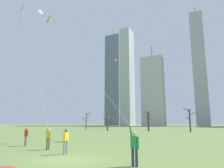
# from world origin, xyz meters

# --- Properties ---
(ground_plane) EXTENTS (400.00, 400.00, 0.00)m
(ground_plane) POSITION_xyz_m (0.00, 0.00, 0.00)
(ground_plane) COLOR olive
(kite_flyer_foreground_left_orange) EXTENTS (8.70, 2.95, 10.89)m
(kite_flyer_foreground_left_orange) POSITION_xyz_m (2.86, 0.18, 2.28)
(kite_flyer_foreground_left_orange) COLOR #33384C
(kite_flyer_foreground_left_orange) RESTS_ON ground
(kite_flyer_foreground_right_blue) EXTENTS (8.43, 3.72, 15.80)m
(kite_flyer_foreground_right_blue) POSITION_xyz_m (-5.02, 3.39, 2.96)
(kite_flyer_foreground_right_blue) COLOR #726656
(kite_flyer_foreground_right_blue) RESTS_ON ground
(bystander_watching_nearby) EXTENTS (0.26, 0.50, 1.62)m
(bystander_watching_nearby) POSITION_xyz_m (-1.28, 1.57, 0.90)
(bystander_watching_nearby) COLOR gray
(bystander_watching_nearby) RESTS_ON ground
(bystander_far_off_by_trees) EXTENTS (0.49, 0.30, 1.62)m
(bystander_far_off_by_trees) POSITION_xyz_m (-7.38, 4.05, 0.90)
(bystander_far_off_by_trees) COLOR gray
(bystander_far_off_by_trees) RESTS_ON ground
(distant_kite_high_overhead_white) EXTENTS (1.74, 6.23, 22.27)m
(distant_kite_high_overhead_white) POSITION_xyz_m (-18.87, 16.92, 19.85)
(distant_kite_high_overhead_white) COLOR white
(distant_kite_high_overhead_white) RESTS_ON ground
(distant_kite_drifting_left_pink) EXTENTS (0.32, 7.36, 17.22)m
(distant_kite_drifting_left_pink) POSITION_xyz_m (-12.05, 33.80, 14.77)
(distant_kite_drifting_left_pink) COLOR pink
(distant_kite_drifting_left_pink) RESTS_ON ground
(bare_tree_leftmost) EXTENTS (3.01, 3.01, 4.35)m
(bare_tree_leftmost) POSITION_xyz_m (-16.03, 38.39, 2.41)
(bare_tree_leftmost) COLOR brown
(bare_tree_leftmost) RESTS_ON ground
(bare_tree_far_right_edge) EXTENTS (1.35, 3.34, 4.95)m
(bare_tree_far_right_edge) POSITION_xyz_m (-24.42, 41.81, 2.62)
(bare_tree_far_right_edge) COLOR brown
(bare_tree_far_right_edge) RESTS_ON ground
(bare_tree_center) EXTENTS (2.83, 1.30, 5.13)m
(bare_tree_center) POSITION_xyz_m (3.56, 37.93, 2.70)
(bare_tree_center) COLOR #423326
(bare_tree_center) RESTS_ON ground
(bare_tree_rightmost) EXTENTS (1.84, 2.53, 4.70)m
(bare_tree_rightmost) POSITION_xyz_m (-5.73, 39.06, 2.52)
(bare_tree_rightmost) COLOR #423326
(bare_tree_rightmost) RESTS_ON ground
(skyline_squat_block) EXTENTS (7.09, 7.59, 69.51)m
(skyline_squat_block) POSITION_xyz_m (4.58, 115.05, 32.59)
(skyline_squat_block) COLOR #9EA3AD
(skyline_squat_block) RESTS_ON ground
(skyline_tall_tower) EXTENTS (11.72, 8.70, 44.11)m
(skyline_tall_tower) POSITION_xyz_m (-19.15, 102.01, 18.71)
(skyline_tall_tower) COLOR #B2B2B7
(skyline_tall_tower) RESTS_ON ground
(skyline_mid_tower_right) EXTENTS (6.18, 9.76, 59.41)m
(skyline_mid_tower_right) POSITION_xyz_m (-36.27, 107.86, 29.71)
(skyline_mid_tower_right) COLOR #B2B2B7
(skyline_mid_tower_right) RESTS_ON ground
(skyline_slender_spire) EXTENTS (10.95, 6.58, 70.71)m
(skyline_slender_spire) POSITION_xyz_m (-52.53, 123.55, 32.47)
(skyline_slender_spire) COLOR slate
(skyline_slender_spire) RESTS_ON ground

